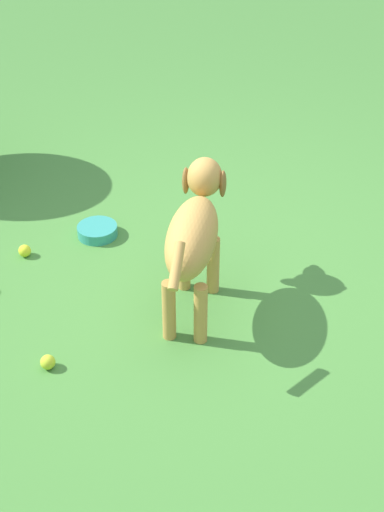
{
  "coord_description": "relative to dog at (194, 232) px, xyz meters",
  "views": [
    {
      "loc": [
        2.73,
        0.84,
        2.19
      ],
      "look_at": [
        0.24,
        0.03,
        0.33
      ],
      "focal_mm": 49.97,
      "sensor_mm": 36.0,
      "label": 1
    }
  ],
  "objects": [
    {
      "name": "tennis_ball_2",
      "position": [
        -0.11,
        -0.98,
        -0.39
      ],
      "size": [
        0.07,
        0.07,
        0.07
      ],
      "primitive_type": "sphere",
      "color": "yellow",
      "rests_on": "ground"
    },
    {
      "name": "dog",
      "position": [
        0.0,
        0.0,
        0.0
      ],
      "size": [
        0.94,
        0.3,
        0.64
      ],
      "rotation": [
        0.0,
        0.0,
        3.28
      ],
      "color": "#C69347",
      "rests_on": "ground"
    },
    {
      "name": "ground",
      "position": [
        -0.19,
        -0.03,
        -0.42
      ],
      "size": [
        14.0,
        14.0,
        0.0
      ],
      "primitive_type": "plane",
      "color": "#478438"
    },
    {
      "name": "water_bowl",
      "position": [
        -0.41,
        -0.69,
        -0.39
      ],
      "size": [
        0.22,
        0.22,
        0.06
      ],
      "primitive_type": "cylinder",
      "color": "teal",
      "rests_on": "ground"
    },
    {
      "name": "tennis_ball_0",
      "position": [
        0.6,
        -0.47,
        -0.39
      ],
      "size": [
        0.07,
        0.07,
        0.07
      ],
      "primitive_type": "sphere",
      "color": "#C0D22E",
      "rests_on": "ground"
    }
  ]
}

